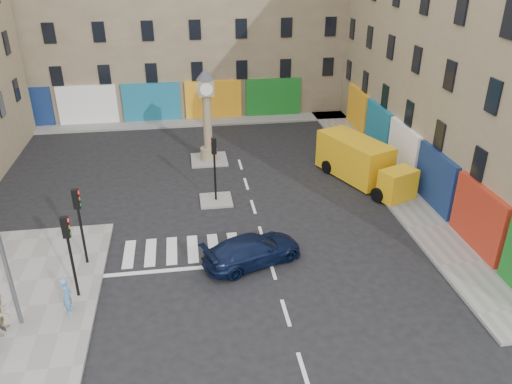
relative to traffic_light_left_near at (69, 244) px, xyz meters
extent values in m
plane|color=black|center=(8.30, -0.20, -2.62)|extent=(120.00, 120.00, 0.00)
cube|color=gray|center=(17.00, 9.80, -2.55)|extent=(2.60, 30.00, 0.15)
cube|color=gray|center=(4.30, 22.00, -2.55)|extent=(32.00, 2.40, 0.15)
cube|color=gray|center=(6.30, 7.80, -2.56)|extent=(1.80, 1.80, 0.12)
cube|color=gray|center=(6.30, 13.80, -2.56)|extent=(2.40, 2.40, 0.12)
cube|color=#968162|center=(23.30, 9.80, 5.38)|extent=(10.00, 30.00, 16.00)
cube|color=gray|center=(4.30, 27.80, 5.88)|extent=(32.00, 10.00, 17.00)
cylinder|color=black|center=(0.00, 0.00, -1.07)|extent=(0.12, 0.12, 2.80)
cube|color=black|center=(0.00, 0.00, 0.78)|extent=(0.28, 0.22, 0.90)
cylinder|color=black|center=(0.00, 2.40, -1.07)|extent=(0.12, 0.12, 2.80)
cube|color=black|center=(0.00, 2.40, 0.78)|extent=(0.28, 0.22, 0.90)
cylinder|color=black|center=(6.30, 7.80, -1.10)|extent=(0.12, 0.12, 2.80)
cube|color=black|center=(6.30, 7.80, 0.75)|extent=(0.28, 0.22, 0.90)
cylinder|color=#968162|center=(6.30, 13.80, -2.10)|extent=(1.10, 1.10, 0.80)
cylinder|color=#968162|center=(6.30, 13.80, 0.10)|extent=(0.56, 0.56, 3.60)
cube|color=#968162|center=(6.30, 13.80, 2.40)|extent=(1.00, 1.00, 1.00)
cylinder|color=white|center=(6.30, 13.28, 2.40)|extent=(0.80, 0.06, 0.80)
cone|color=#333338|center=(6.30, 13.80, 3.25)|extent=(1.20, 1.20, 0.70)
imported|color=black|center=(7.49, 1.46, -1.94)|extent=(5.03, 3.43, 1.35)
cube|color=yellow|center=(15.07, 9.88, -1.31)|extent=(3.82, 5.43, 2.40)
cube|color=yellow|center=(16.47, 6.39, -1.63)|extent=(2.31, 1.91, 1.78)
cube|color=black|center=(16.49, 6.34, -1.21)|extent=(2.00, 1.54, 0.73)
cylinder|color=black|center=(15.35, 6.38, -2.20)|extent=(0.56, 0.87, 0.84)
cylinder|color=black|center=(17.29, 7.17, -2.20)|extent=(0.56, 0.87, 0.84)
cylinder|color=black|center=(13.63, 10.65, -2.20)|extent=(0.56, 0.87, 0.84)
cylinder|color=black|center=(15.57, 11.43, -2.20)|extent=(0.56, 0.87, 0.84)
imported|color=#528CBD|center=(-0.15, -1.03, -1.68)|extent=(0.51, 0.65, 1.58)
imported|color=tan|center=(-2.36, -1.75, -1.61)|extent=(0.76, 0.92, 1.72)
camera|label=1|loc=(4.80, -17.46, 10.60)|focal=35.00mm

